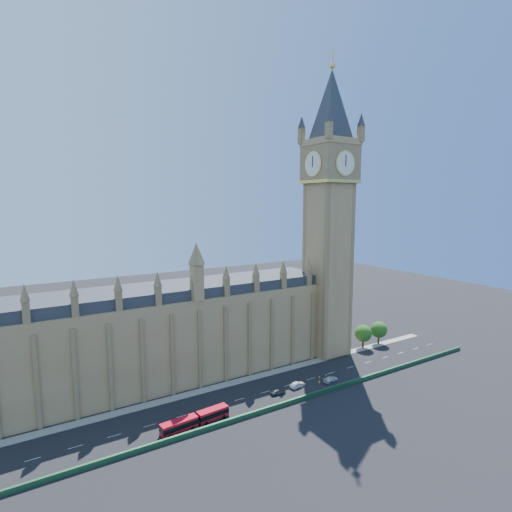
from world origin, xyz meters
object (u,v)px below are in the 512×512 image
car_grey (277,392)px  car_silver (298,385)px  red_bus (195,420)px  car_white (331,379)px

car_grey → car_silver: 7.19m
red_bus → car_grey: 25.33m
car_white → red_bus: bearing=85.7°
car_grey → car_silver: car_silver is taller
car_silver → car_white: bearing=-108.2°
car_grey → red_bus: bearing=99.7°
car_grey → car_white: (17.64, -1.58, 0.04)m
red_bus → car_white: 42.82m
car_silver → car_white: size_ratio=0.94×
car_silver → car_white: car_silver is taller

